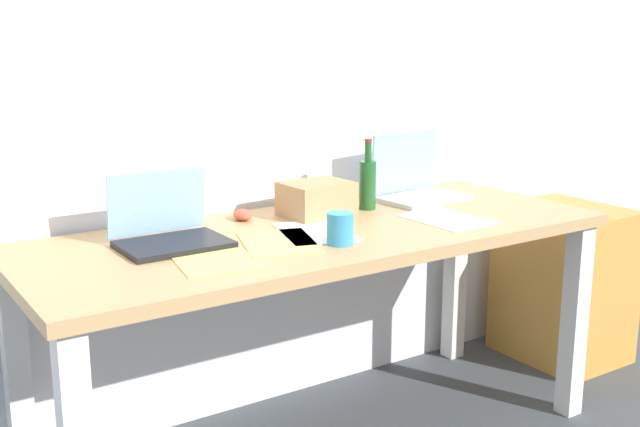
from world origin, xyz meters
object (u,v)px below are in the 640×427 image
(laptop_left, at_px, (168,230))
(filing_cabinet, at_px, (564,283))
(desk, at_px, (320,258))
(laptop_right, at_px, (416,184))
(cardboard_box, at_px, (316,199))
(coffee_mug, at_px, (340,228))
(computer_mouse, at_px, (243,215))
(beer_bottle, at_px, (368,183))

(laptop_left, distance_m, filing_cabinet, 1.82)
(desk, xyz_separation_m, laptop_left, (-0.48, 0.09, 0.14))
(laptop_right, height_order, filing_cabinet, laptop_right)
(laptop_right, distance_m, filing_cabinet, 0.89)
(laptop_left, xyz_separation_m, cardboard_box, (0.57, 0.07, 0.01))
(desk, relative_size, laptop_right, 5.62)
(laptop_right, height_order, coffee_mug, laptop_right)
(desk, relative_size, cardboard_box, 8.54)
(desk, height_order, coffee_mug, coffee_mug)
(desk, xyz_separation_m, computer_mouse, (-0.15, 0.25, 0.11))
(cardboard_box, bearing_deg, laptop_left, -172.68)
(cardboard_box, height_order, filing_cabinet, cardboard_box)
(beer_bottle, height_order, filing_cabinet, beer_bottle)
(laptop_left, distance_m, computer_mouse, 0.37)
(computer_mouse, bearing_deg, filing_cabinet, 9.68)
(desk, relative_size, computer_mouse, 18.94)
(cardboard_box, relative_size, filing_cabinet, 0.34)
(laptop_left, relative_size, computer_mouse, 3.07)
(desk, bearing_deg, laptop_right, 18.58)
(desk, bearing_deg, computer_mouse, 120.73)
(laptop_right, xyz_separation_m, cardboard_box, (-0.46, -0.03, 0.00))
(laptop_left, xyz_separation_m, laptop_right, (1.02, 0.10, 0.01))
(beer_bottle, xyz_separation_m, coffee_mug, (-0.35, -0.33, -0.05))
(computer_mouse, bearing_deg, coffee_mug, -60.66)
(desk, relative_size, laptop_left, 6.16)
(desk, xyz_separation_m, cardboard_box, (0.09, 0.16, 0.15))
(desk, xyz_separation_m, beer_bottle, (0.30, 0.15, 0.19))
(desk, height_order, computer_mouse, computer_mouse)
(laptop_right, relative_size, filing_cabinet, 0.52)
(beer_bottle, bearing_deg, laptop_right, 8.50)
(filing_cabinet, bearing_deg, beer_bottle, 175.27)
(desk, distance_m, filing_cabinet, 1.33)
(computer_mouse, bearing_deg, desk, -42.37)
(laptop_right, bearing_deg, computer_mouse, 174.93)
(beer_bottle, relative_size, filing_cabinet, 0.38)
(desk, bearing_deg, cardboard_box, 60.45)
(laptop_left, distance_m, beer_bottle, 0.78)
(laptop_right, xyz_separation_m, filing_cabinet, (0.73, -0.12, -0.48))
(beer_bottle, distance_m, cardboard_box, 0.21)
(beer_bottle, bearing_deg, cardboard_box, 176.68)
(laptop_right, relative_size, computer_mouse, 3.37)
(coffee_mug, relative_size, filing_cabinet, 0.15)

